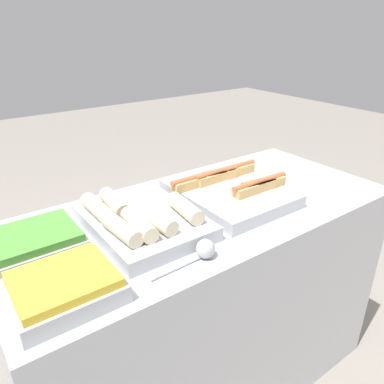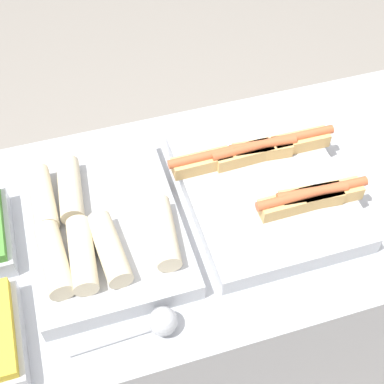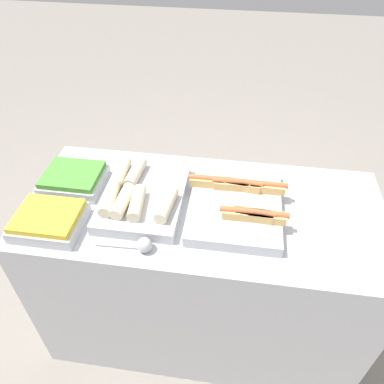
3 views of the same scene
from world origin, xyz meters
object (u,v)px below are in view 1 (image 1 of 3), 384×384
Objects in this scene: tray_hotdogs at (230,190)px; serving_spoon_near at (203,250)px; tray_side_back at (36,243)px; tray_wraps at (141,220)px; tray_side_front at (65,288)px.

serving_spoon_near is at bearing -141.90° from tray_hotdogs.
serving_spoon_near is at bearing -39.15° from tray_side_back.
tray_side_front is at bearing -149.44° from tray_wraps.
tray_side_front is (-0.73, -0.20, 0.00)m from tray_hotdogs.
tray_hotdogs reaches higher than tray_side_front.
serving_spoon_near is (0.39, -0.32, -0.01)m from tray_side_back.
tray_side_front is (-0.32, -0.19, -0.00)m from tray_wraps.
tray_side_back is (0.00, 0.26, 0.00)m from tray_side_front.
tray_hotdogs is at bearing 1.46° from tray_wraps.
tray_hotdogs is at bearing 38.10° from serving_spoon_near.
tray_side_back is (-0.32, 0.07, -0.00)m from tray_wraps.
tray_hotdogs is 1.74× the size of tray_side_front.
tray_wraps reaches higher than serving_spoon_near.
tray_hotdogs is at bearing 15.43° from tray_side_front.
tray_wraps reaches higher than tray_side_back.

